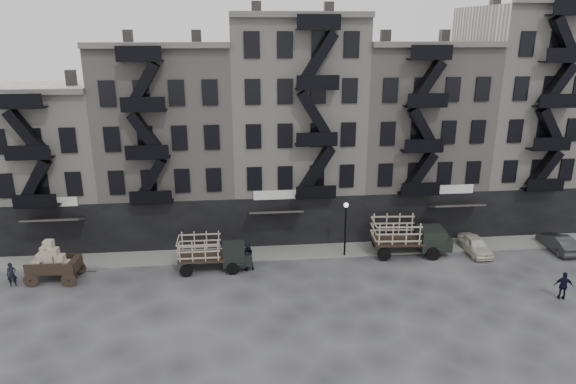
{
  "coord_description": "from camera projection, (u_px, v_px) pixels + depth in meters",
  "views": [
    {
      "loc": [
        -4.79,
        -31.79,
        16.28
      ],
      "look_at": [
        -1.09,
        4.0,
        4.78
      ],
      "focal_mm": 32.0,
      "sensor_mm": 36.0,
      "label": 1
    }
  ],
  "objects": [
    {
      "name": "stake_truck_west",
      "position": [
        212.0,
        250.0,
        35.9
      ],
      "size": [
        5.09,
        2.15,
        2.54
      ],
      "rotation": [
        0.0,
        0.0,
        -0.01
      ],
      "color": "black",
      "rests_on": "ground"
    },
    {
      "name": "wagon",
      "position": [
        51.0,
        258.0,
        34.16
      ],
      "size": [
        3.62,
        2.15,
        2.94
      ],
      "rotation": [
        0.0,
        0.0,
        -0.08
      ],
      "color": "black",
      "rests_on": "ground"
    },
    {
      "name": "building_west",
      "position": [
        46.0,
        163.0,
        41.07
      ],
      "size": [
        10.0,
        11.35,
        13.2
      ],
      "color": "#AFABA1",
      "rests_on": "ground"
    },
    {
      "name": "pedestrian_mid",
      "position": [
        247.0,
        257.0,
        35.97
      ],
      "size": [
        1.15,
        1.01,
        1.99
      ],
      "primitive_type": "imported",
      "rotation": [
        0.0,
        0.0,
        3.46
      ],
      "color": "black",
      "rests_on": "ground"
    },
    {
      "name": "ground",
      "position": [
        310.0,
        275.0,
        35.54
      ],
      "size": [
        140.0,
        140.0,
        0.0
      ],
      "primitive_type": "plane",
      "color": "#38383A",
      "rests_on": "ground"
    },
    {
      "name": "car_east",
      "position": [
        475.0,
        245.0,
        38.81
      ],
      "size": [
        1.56,
        3.79,
        1.29
      ],
      "primitive_type": "imported",
      "rotation": [
        0.0,
        0.0,
        0.01
      ],
      "color": "beige",
      "rests_on": "ground"
    },
    {
      "name": "building_mideast",
      "position": [
        411.0,
        137.0,
        43.55
      ],
      "size": [
        10.0,
        11.35,
        16.2
      ],
      "color": "gray",
      "rests_on": "ground"
    },
    {
      "name": "car_far",
      "position": [
        558.0,
        243.0,
        39.17
      ],
      "size": [
        1.52,
        4.03,
        1.31
      ],
      "primitive_type": "imported",
      "rotation": [
        0.0,
        0.0,
        3.11
      ],
      "color": "#28282B",
      "rests_on": "ground"
    },
    {
      "name": "policeman",
      "position": [
        564.0,
        286.0,
        32.08
      ],
      "size": [
        1.16,
        0.79,
        1.83
      ],
      "primitive_type": "imported",
      "rotation": [
        0.0,
        0.0,
        2.79
      ],
      "color": "black",
      "rests_on": "ground"
    },
    {
      "name": "stake_truck_east",
      "position": [
        409.0,
        234.0,
        38.26
      ],
      "size": [
        5.92,
        2.77,
        2.9
      ],
      "rotation": [
        0.0,
        0.0,
        -0.08
      ],
      "color": "black",
      "rests_on": "ground"
    },
    {
      "name": "building_center",
      "position": [
        294.0,
        127.0,
        42.26
      ],
      "size": [
        10.0,
        11.35,
        18.2
      ],
      "color": "#AFABA1",
      "rests_on": "ground"
    },
    {
      "name": "pedestrian_west",
      "position": [
        12.0,
        275.0,
        33.73
      ],
      "size": [
        0.7,
        0.57,
        1.65
      ],
      "primitive_type": "imported",
      "rotation": [
        0.0,
        0.0,
        0.34
      ],
      "color": "black",
      "rests_on": "ground"
    },
    {
      "name": "lamp_post",
      "position": [
        346.0,
        222.0,
        37.46
      ],
      "size": [
        0.36,
        0.36,
        4.28
      ],
      "color": "black",
      "rests_on": "ground"
    },
    {
      "name": "sidewalk",
      "position": [
        303.0,
        251.0,
        39.07
      ],
      "size": [
        55.0,
        2.5,
        0.15
      ],
      "primitive_type": "cube",
      "color": "slate",
      "rests_on": "ground"
    },
    {
      "name": "building_midwest",
      "position": [
        171.0,
        142.0,
        41.59
      ],
      "size": [
        10.0,
        11.35,
        16.2
      ],
      "color": "gray",
      "rests_on": "ground"
    },
    {
      "name": "building_east",
      "position": [
        525.0,
        117.0,
        44.07
      ],
      "size": [
        10.0,
        11.35,
        19.2
      ],
      "color": "#AFABA1",
      "rests_on": "ground"
    }
  ]
}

